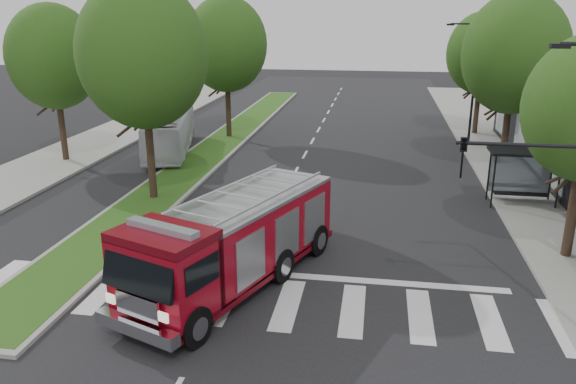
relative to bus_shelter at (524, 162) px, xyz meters
name	(u,v)px	position (x,y,z in m)	size (l,w,h in m)	color
ground	(247,260)	(-11.20, -8.15, -2.04)	(140.00, 140.00, 0.00)	black
sidewalk_right	(538,192)	(1.30, 1.85, -1.96)	(5.00, 80.00, 0.15)	gray
sidewalk_left	(40,169)	(-25.70, 1.85, -1.96)	(5.00, 80.00, 0.15)	gray
median	(222,143)	(-17.20, 9.85, -1.96)	(3.00, 50.00, 0.15)	gray
bus_shelter	(524,162)	(0.00, 0.00, 0.00)	(3.20, 1.60, 2.61)	black
tree_right_mid	(515,54)	(0.30, 5.85, 4.45)	(5.60, 5.60, 9.72)	black
tree_right_far	(483,53)	(0.30, 15.85, 3.80)	(5.00, 5.00, 8.73)	black
tree_median_near	(143,55)	(-17.20, -2.15, 4.77)	(5.80, 5.80, 10.16)	black
tree_median_far	(226,45)	(-17.20, 11.85, 4.45)	(5.60, 5.60, 9.72)	black
tree_left_mid	(53,57)	(-25.20, 3.85, 4.12)	(5.20, 5.20, 9.16)	black
streetlight_right_far	(472,79)	(-0.85, 11.85, 2.44)	(2.11, 0.20, 8.00)	black
fire_engine	(234,241)	(-11.16, -10.01, -0.52)	(5.87, 9.49, 3.17)	#57040E
city_bus	(170,132)	(-19.78, 7.10, -0.70)	(2.24, 9.59, 2.67)	silver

